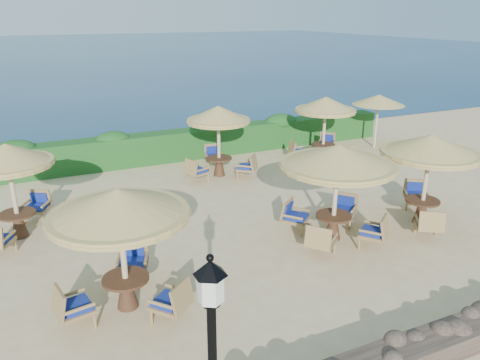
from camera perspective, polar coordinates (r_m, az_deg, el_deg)
ground at (r=13.96m, az=4.98°, el=-4.96°), size 120.00×120.00×0.00m
sea at (r=81.43m, az=-20.77°, el=14.48°), size 160.00×160.00×0.00m
hedge at (r=19.95m, az=-5.17°, el=4.53°), size 18.00×0.90×1.20m
stone_wall at (r=9.73m, az=24.08°, el=-17.40°), size 15.00×0.65×0.44m
extra_parasol at (r=21.81m, az=16.55°, el=9.34°), size 2.30×2.30×2.41m
cafe_set_0 at (r=9.50m, az=-14.38°, el=-5.23°), size 2.84×2.84×2.65m
cafe_set_1 at (r=12.39m, az=11.72°, el=0.77°), size 3.02×3.02×2.65m
cafe_set_2 at (r=14.13m, az=22.05°, el=2.59°), size 2.74×2.74×2.65m
cafe_set_3 at (r=13.65m, az=-26.29°, el=0.97°), size 2.33×2.81×2.65m
cafe_set_4 at (r=17.21m, az=-2.63°, el=6.19°), size 2.73×2.62×2.65m
cafe_set_5 at (r=19.35m, az=10.31°, el=7.53°), size 2.68×2.71×2.65m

